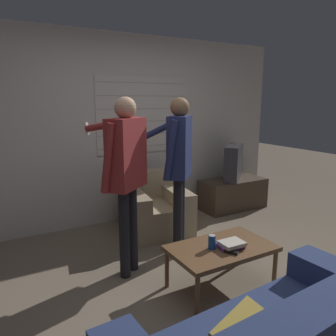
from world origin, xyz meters
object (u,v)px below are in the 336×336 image
Objects in this scene: soda_can at (212,242)px; spare_remote at (231,252)px; person_right_standing at (178,158)px; coffee_table at (221,250)px; book_stack at (231,244)px; tv at (234,163)px; person_left_standing at (126,165)px; armchair_beige at (154,208)px.

spare_remote is (0.09, -0.15, -0.05)m from soda_can.
person_right_standing is 13.56× the size of soda_can.
coffee_table is 3.77× the size of book_stack.
coffee_table is 1.52× the size of tv.
soda_can is (-1.68, -1.68, -0.27)m from tv.
coffee_table is at bearing 6.20° from tv.
book_stack reaches higher than spare_remote.
coffee_table is at bearing 128.03° from book_stack.
spare_remote is at bearing -138.59° from person_right_standing.
soda_can is (-0.13, -0.79, -0.61)m from person_right_standing.
person_right_standing is (0.66, 0.14, -0.02)m from person_left_standing.
person_right_standing reaches higher than spare_remote.
armchair_beige is at bearing 86.44° from coffee_table.
person_right_standing is 1.15m from spare_remote.
soda_can is at bearing -145.52° from person_right_standing.
spare_remote is at bearing -130.88° from book_stack.
book_stack is (0.03, -0.86, -0.64)m from person_right_standing.
armchair_beige is at bearing -33.81° from tv.
armchair_beige is 1.51m from coffee_table.
tv is (1.48, 0.18, 0.44)m from armchair_beige.
book_stack is at bearing 97.35° from armchair_beige.
armchair_beige reaches higher than spare_remote.
person_left_standing is (-0.73, -0.85, 0.79)m from armchair_beige.
spare_remote is (-0.07, -0.08, -0.02)m from book_stack.
soda_can is (0.53, -0.65, -0.63)m from person_left_standing.
person_left_standing is at bearing 133.32° from book_stack.
soda_can is 0.18m from spare_remote.
book_stack is (-1.52, -1.75, -0.30)m from tv.
person_left_standing is at bearing 128.85° from soda_can.
tv is at bearing -12.27° from person_left_standing.
tv is at bearing 49.12° from book_stack.
person_right_standing is 12.86× the size of spare_remote.
person_right_standing is at bearing -25.48° from person_left_standing.
person_left_standing reaches higher than soda_can.
person_right_standing reaches higher than coffee_table.
tv reaches higher than coffee_table.
armchair_beige is 0.55× the size of person_left_standing.
armchair_beige is 1.05m from person_right_standing.
armchair_beige reaches higher than soda_can.
person_right_standing is at bearing -10.90° from tv.
person_left_standing is (-0.63, 0.66, 0.73)m from coffee_table.
coffee_table is (-0.09, -1.50, 0.06)m from armchair_beige.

